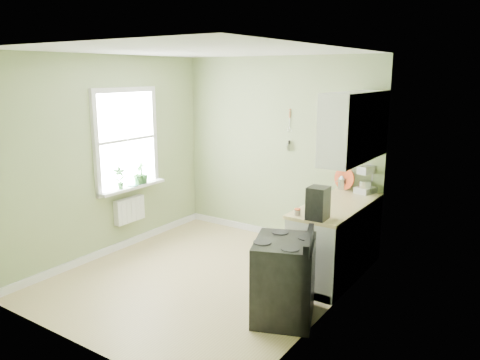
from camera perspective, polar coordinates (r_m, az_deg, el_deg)
The scene contains 21 objects.
floor at distance 5.91m, azimuth -4.39°, elevation -11.82°, with size 3.20×3.60×0.02m, color tan.
ceiling at distance 5.37m, azimuth -4.91°, elevation 15.54°, with size 3.20×3.60×0.02m, color white.
wall_back at distance 6.97m, azimuth 4.65°, elevation 3.71°, with size 3.20×0.02×2.70m, color #99A973.
wall_left at distance 6.59m, azimuth -15.70°, elevation 2.74°, with size 0.02×3.60×2.70m, color #99A973.
wall_right at distance 4.68m, azimuth 11.03°, elevation -1.05°, with size 0.02×3.60×2.70m, color #99A973.
base_cabinets at distance 5.94m, azimuth 11.68°, elevation -7.28°, with size 0.60×1.60×0.87m, color white.
countertop at distance 5.81m, azimuth 11.79°, elevation -3.04°, with size 0.64×1.60×0.04m, color #DAC485.
upper_cabinets at distance 5.67m, azimuth 13.89°, elevation 6.37°, with size 0.35×1.40×0.80m, color white.
window at distance 6.74m, azimuth -13.72°, elevation 4.79°, with size 0.06×1.14×1.44m.
window_sill at distance 6.81m, azimuth -13.00°, elevation -0.84°, with size 0.18×1.14×0.04m, color white.
radiator at distance 6.88m, azimuth -13.34°, elevation -3.56°, with size 0.12×0.50×0.35m, color white.
wall_utensils at distance 6.82m, azimuth 6.03°, elevation 5.30°, with size 0.02×0.14×0.58m.
stove at distance 4.86m, azimuth 5.41°, elevation -11.91°, with size 0.82×0.85×0.96m.
stand_mixer at distance 6.40m, azimuth 15.28°, elevation 0.01°, with size 0.28×0.36×0.40m.
kettle at distance 6.51m, azimuth 12.32°, elevation -0.29°, with size 0.19×0.11×0.19m.
coffee_maker at distance 5.13m, azimuth 9.46°, elevation -2.88°, with size 0.21×0.23×0.36m.
red_tray at distance 6.49m, azimuth 12.59°, elevation 0.19°, with size 0.31×0.31×0.02m, color #C94620.
jar at distance 5.25m, azimuth 7.02°, elevation -3.89°, with size 0.07×0.07×0.08m.
plant_a at distance 6.61m, azimuth -14.46°, elevation 0.24°, with size 0.16×0.11×0.31m, color #346F32.
plant_b at distance 6.84m, azimuth -12.30°, elevation 0.80°, with size 0.18×0.14×0.32m, color #346F32.
plant_c at distance 6.89m, azimuth -11.85°, elevation 0.82°, with size 0.17×0.17×0.30m, color #346F32.
Camera 1 is at (3.34, -4.20, 2.46)m, focal length 35.00 mm.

